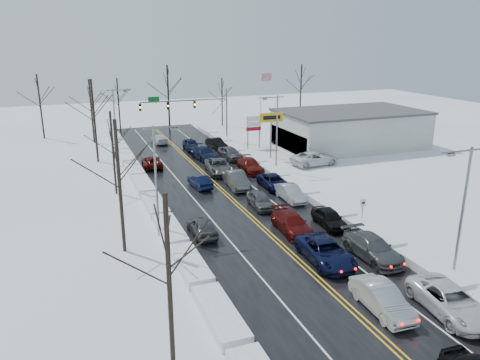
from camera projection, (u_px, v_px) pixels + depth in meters
name	position (u px, v px, depth m)	size (l,w,h in m)	color
ground	(239.00, 206.00, 44.51)	(160.00, 160.00, 0.00)	white
road_surface	(232.00, 200.00, 46.30)	(14.00, 84.00, 0.01)	black
snow_bank_left	(156.00, 209.00, 43.72)	(1.77, 72.00, 0.66)	white
snow_bank_right	(300.00, 191.00, 48.87)	(1.77, 72.00, 0.66)	white
traffic_signal_mast	(194.00, 107.00, 69.08)	(13.28, 0.39, 8.00)	slate
tires_plus_sign	(271.00, 120.00, 60.89)	(3.20, 0.34, 6.00)	slate
used_vehicles_sign	(254.00, 125.00, 66.75)	(2.20, 0.22, 4.65)	slate
speed_limit_sign	(363.00, 207.00, 39.66)	(0.55, 0.09, 2.35)	slate
flagpole	(262.00, 99.00, 74.72)	(1.87, 1.20, 10.00)	silver
dealership_building	(350.00, 129.00, 67.94)	(20.40, 12.40, 5.30)	beige
streetlight_se	(461.00, 204.00, 29.67)	(3.20, 0.25, 9.00)	slate
streetlight_ne	(275.00, 127.00, 54.70)	(3.20, 0.25, 9.00)	slate
streetlight_sw	(158.00, 172.00, 36.56)	(3.20, 0.25, 9.00)	slate
streetlight_nw	(116.00, 117.00, 61.59)	(3.20, 0.25, 9.00)	slate
tree_left_a	(168.00, 250.00, 21.06)	(3.60, 3.60, 9.00)	#2D231C
tree_left_b	(118.00, 161.00, 33.20)	(4.00, 4.00, 10.00)	#2D231C
tree_left_c	(112.00, 137.00, 46.36)	(3.40, 3.40, 8.50)	#2D231C
tree_left_d	(93.00, 105.00, 58.22)	(4.20, 4.20, 10.50)	#2D231C
tree_left_e	(90.00, 99.00, 69.29)	(3.80, 3.80, 9.50)	#2D231C
tree_far_a	(39.00, 94.00, 72.11)	(4.00, 4.00, 10.00)	#2D231C
tree_far_b	(118.00, 94.00, 77.27)	(3.60, 3.60, 9.00)	#2D231C
tree_far_c	(168.00, 85.00, 77.78)	(4.40, 4.40, 11.00)	#2D231C
tree_far_d	(222.00, 92.00, 83.02)	(3.40, 3.40, 8.50)	#2D231C
tree_far_e	(301.00, 81.00, 88.48)	(4.20, 4.20, 10.50)	#2D231C
queued_car_1	(381.00, 311.00, 27.58)	(1.69, 4.86, 1.60)	#ABACB3
queued_car_2	(325.00, 262.00, 33.55)	(2.67, 5.78, 1.61)	black
queued_car_3	(291.00, 232.00, 38.75)	(2.15, 5.29, 1.54)	#4D0B0A
queued_car_4	(260.00, 207.00, 44.19)	(1.73, 4.30, 1.47)	#45494B
queued_car_5	(237.00, 188.00, 50.00)	(1.81, 5.18, 1.71)	#3F4244
queued_car_6	(219.00, 173.00, 55.33)	(2.71, 5.88, 1.63)	#424648
queued_car_7	(204.00, 159.00, 61.45)	(2.28, 5.61, 1.63)	black
queued_car_8	(191.00, 150.00, 66.39)	(1.89, 4.71, 1.60)	black
queued_car_10	(449.00, 313.00, 27.34)	(2.67, 5.80, 1.61)	silver
queued_car_11	(372.00, 258.00, 34.13)	(2.28, 5.61, 1.63)	#45484A
queued_car_12	(329.00, 226.00, 39.83)	(1.79, 4.45, 1.52)	black
queued_car_13	(290.00, 200.00, 46.18)	(1.60, 4.58, 1.51)	#A9ABB1
queued_car_14	(274.00, 188.00, 49.82)	(2.36, 5.12, 1.42)	black
queued_car_15	(250.00, 171.00, 55.96)	(2.16, 5.32, 1.54)	#520F0B
queued_car_16	(230.00, 159.00, 61.47)	(1.97, 4.90, 1.67)	#46484C
queued_car_17	(216.00, 149.00, 67.33)	(1.59, 4.56, 1.50)	black
oncoming_car_0	(200.00, 187.00, 50.05)	(1.47, 4.22, 1.39)	black
oncoming_car_1	(152.00, 167.00, 57.81)	(2.28, 4.94, 1.37)	#4D0F0A
oncoming_car_2	(160.00, 143.00, 70.76)	(1.88, 4.63, 1.34)	silver
oncoming_car_3	(202.00, 235.00, 38.06)	(1.77, 4.39, 1.50)	#404345
parked_car_0	(314.00, 165.00, 58.74)	(2.84, 6.16, 1.71)	white
parked_car_1	(314.00, 153.00, 64.78)	(2.02, 4.97, 1.44)	#4A090C
parked_car_2	(283.00, 147.00, 68.56)	(1.83, 4.54, 1.55)	black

